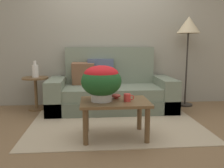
% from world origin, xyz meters
% --- Properties ---
extents(ground_plane, '(14.00, 14.00, 0.00)m').
position_xyz_m(ground_plane, '(0.00, 0.00, 0.00)').
color(ground_plane, brown).
extents(wall_back, '(6.40, 0.12, 2.89)m').
position_xyz_m(wall_back, '(0.00, 1.33, 1.44)').
color(wall_back, gray).
rests_on(wall_back, ground).
extents(area_rug, '(2.46, 1.93, 0.01)m').
position_xyz_m(area_rug, '(0.00, 0.08, 0.01)').
color(area_rug, tan).
rests_on(area_rug, ground).
extents(couch, '(2.19, 0.92, 1.11)m').
position_xyz_m(couch, '(-0.01, 0.84, 0.32)').
color(couch, '#626B59').
rests_on(couch, ground).
extents(coffee_table, '(0.84, 0.58, 0.47)m').
position_xyz_m(coffee_table, '(-0.06, -0.50, 0.38)').
color(coffee_table, brown).
rests_on(coffee_table, ground).
extents(side_table, '(0.46, 0.46, 0.59)m').
position_xyz_m(side_table, '(-1.33, 0.92, 0.41)').
color(side_table, brown).
rests_on(side_table, ground).
extents(floor_lamp, '(0.43, 0.43, 1.67)m').
position_xyz_m(floor_lamp, '(1.45, 0.99, 1.44)').
color(floor_lamp, '#2D2823').
rests_on(floor_lamp, ground).
extents(potted_plant, '(0.49, 0.49, 0.44)m').
position_xyz_m(potted_plant, '(-0.22, -0.49, 0.73)').
color(potted_plant, '#B7B2A8').
rests_on(potted_plant, coffee_table).
extents(coffee_mug, '(0.13, 0.09, 0.09)m').
position_xyz_m(coffee_mug, '(0.09, -0.54, 0.52)').
color(coffee_mug, red).
rests_on(coffee_mug, coffee_table).
extents(snack_bowl, '(0.12, 0.12, 0.06)m').
position_xyz_m(snack_bowl, '(-0.03, -0.37, 0.50)').
color(snack_bowl, '#B2382D').
rests_on(snack_bowl, coffee_table).
extents(table_vase, '(0.11, 0.11, 0.29)m').
position_xyz_m(table_vase, '(-1.32, 0.91, 0.71)').
color(table_vase, silver).
rests_on(table_vase, side_table).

